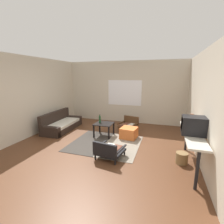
% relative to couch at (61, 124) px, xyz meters
% --- Properties ---
extents(ground_plane, '(7.80, 7.80, 0.00)m').
position_rel_couch_xyz_m(ground_plane, '(2.05, -1.12, -0.21)').
color(ground_plane, '#56331E').
extents(far_wall_with_window, '(5.60, 0.13, 2.70)m').
position_rel_couch_xyz_m(far_wall_with_window, '(2.05, 1.94, 1.14)').
color(far_wall_with_window, beige).
rests_on(far_wall_with_window, ground).
extents(side_wall_right, '(0.12, 6.60, 2.70)m').
position_rel_couch_xyz_m(side_wall_right, '(4.71, -0.82, 1.14)').
color(side_wall_right, beige).
rests_on(side_wall_right, ground).
extents(side_wall_left, '(0.12, 6.60, 2.70)m').
position_rel_couch_xyz_m(side_wall_left, '(-0.61, -0.82, 1.14)').
color(side_wall_left, beige).
rests_on(side_wall_left, ground).
extents(area_rug, '(2.07, 1.87, 0.01)m').
position_rel_couch_xyz_m(area_rug, '(2.11, -0.76, -0.21)').
color(area_rug, '#38332D').
rests_on(area_rug, ground).
extents(couch, '(0.85, 1.84, 0.70)m').
position_rel_couch_xyz_m(couch, '(0.00, 0.00, 0.00)').
color(couch, black).
rests_on(couch, ground).
extents(coffee_table, '(0.62, 0.61, 0.46)m').
position_rel_couch_xyz_m(coffee_table, '(1.83, -0.13, 0.16)').
color(coffee_table, black).
rests_on(coffee_table, ground).
extents(armchair_by_window, '(0.74, 0.72, 0.52)m').
position_rel_couch_xyz_m(armchair_by_window, '(2.53, 0.74, 0.03)').
color(armchair_by_window, '#472D19').
rests_on(armchair_by_window, ground).
extents(armchair_striped_foreground, '(0.73, 0.73, 0.48)m').
position_rel_couch_xyz_m(armchair_striped_foreground, '(2.53, -1.61, 0.01)').
color(armchair_striped_foreground, black).
rests_on(armchair_striped_foreground, ground).
extents(ottoman_orange, '(0.57, 0.57, 0.36)m').
position_rel_couch_xyz_m(ottoman_orange, '(2.70, -0.07, -0.03)').
color(ottoman_orange, '#D1662D').
rests_on(ottoman_orange, ground).
extents(console_shelf, '(0.39, 1.89, 0.80)m').
position_rel_couch_xyz_m(console_shelf, '(4.42, -1.34, 0.51)').
color(console_shelf, beige).
rests_on(console_shelf, ground).
extents(crt_television, '(0.50, 0.40, 0.39)m').
position_rel_couch_xyz_m(crt_television, '(4.42, -1.45, 0.79)').
color(crt_television, black).
rests_on(crt_television, console_shelf).
extents(clay_vase, '(0.25, 0.25, 0.36)m').
position_rel_couch_xyz_m(clay_vase, '(4.42, -1.03, 0.71)').
color(clay_vase, brown).
rests_on(clay_vase, console_shelf).
extents(glass_bottle, '(0.06, 0.06, 0.29)m').
position_rel_couch_xyz_m(glass_bottle, '(1.67, -0.10, 0.36)').
color(glass_bottle, '#194723').
rests_on(glass_bottle, coffee_table).
extents(wicker_basket, '(0.28, 0.28, 0.27)m').
position_rel_couch_xyz_m(wicker_basket, '(4.26, -1.29, -0.08)').
color(wicker_basket, olive).
rests_on(wicker_basket, ground).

